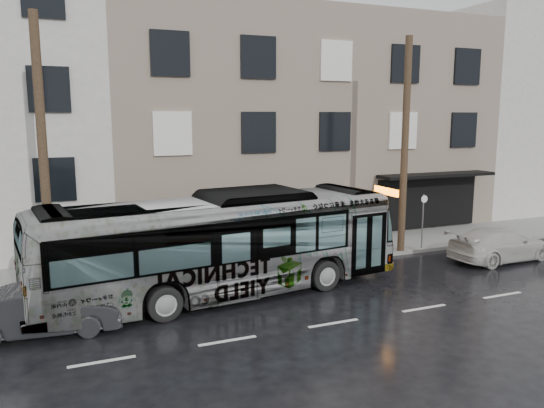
{
  "coord_description": "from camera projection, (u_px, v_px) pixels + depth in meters",
  "views": [
    {
      "loc": [
        -7.15,
        -15.26,
        5.91
      ],
      "look_at": [
        0.13,
        2.5,
        2.72
      ],
      "focal_mm": 35.0,
      "sensor_mm": 36.0,
      "label": 1
    }
  ],
  "objects": [
    {
      "name": "white_sedan",
      "position": [
        500.0,
        244.0,
        21.85
      ],
      "size": [
        4.77,
        2.14,
        1.36
      ],
      "primitive_type": "imported",
      "rotation": [
        0.0,
        0.0,
        1.62
      ],
      "color": "beige",
      "rests_on": "ground"
    },
    {
      "name": "ground",
      "position": [
        297.0,
        296.0,
        17.57
      ],
      "size": [
        120.0,
        120.0,
        0.0
      ],
      "primitive_type": "plane",
      "color": "black",
      "rests_on": "ground"
    },
    {
      "name": "utility_pole_front",
      "position": [
        405.0,
        146.0,
        22.25
      ],
      "size": [
        0.3,
        0.3,
        9.0
      ],
      "primitive_type": "cylinder",
      "color": "#4D3C26",
      "rests_on": "sidewalk"
    },
    {
      "name": "bus",
      "position": [
        222.0,
        245.0,
        17.41
      ],
      "size": [
        12.65,
        4.4,
        3.45
      ],
      "primitive_type": "imported",
      "rotation": [
        0.0,
        0.0,
        1.69
      ],
      "color": "#B2B2B2",
      "rests_on": "ground"
    },
    {
      "name": "sign_post",
      "position": [
        423.0,
        221.0,
        23.21
      ],
      "size": [
        0.06,
        0.06,
        2.4
      ],
      "primitive_type": "cylinder",
      "color": "slate",
      "rests_on": "sidewalk"
    },
    {
      "name": "dark_sedan",
      "position": [
        43.0,
        311.0,
        14.42
      ],
      "size": [
        4.21,
        1.78,
        1.35
      ],
      "primitive_type": "imported",
      "rotation": [
        0.0,
        0.0,
        1.49
      ],
      "color": "black",
      "rests_on": "ground"
    },
    {
      "name": "sidewalk",
      "position": [
        247.0,
        258.0,
        22.03
      ],
      "size": [
        90.0,
        3.6,
        0.15
      ],
      "primitive_type": "cube",
      "color": "gray",
      "rests_on": "ground"
    },
    {
      "name": "utility_pole_rear",
      "position": [
        43.0,
        156.0,
        17.01
      ],
      "size": [
        0.3,
        0.3,
        9.0
      ],
      "primitive_type": "cylinder",
      "color": "#4D3C26",
      "rests_on": "sidewalk"
    },
    {
      "name": "building_filler",
      "position": [
        531.0,
        115.0,
        37.16
      ],
      "size": [
        18.0,
        12.0,
        12.0
      ],
      "primitive_type": "cube",
      "color": "beige",
      "rests_on": "ground"
    },
    {
      "name": "building_taupe",
      "position": [
        283.0,
        123.0,
        30.13
      ],
      "size": [
        20.0,
        12.0,
        11.0
      ],
      "primitive_type": "cube",
      "color": "gray",
      "rests_on": "ground"
    }
  ]
}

